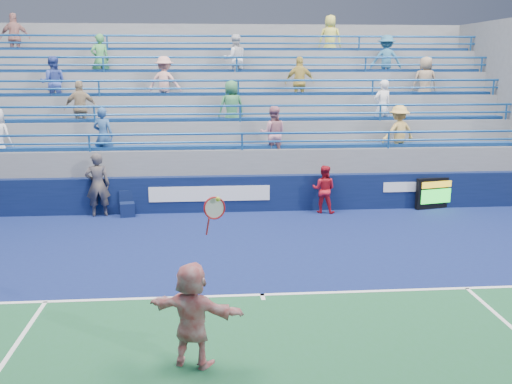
{
  "coord_description": "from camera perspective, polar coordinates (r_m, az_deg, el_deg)",
  "views": [
    {
      "loc": [
        -0.95,
        -10.29,
        4.4
      ],
      "look_at": [
        0.08,
        2.5,
        1.5
      ],
      "focal_mm": 40.0,
      "sensor_mm": 36.0,
      "label": 1
    }
  ],
  "objects": [
    {
      "name": "line_judge",
      "position": [
        17.2,
        -15.55,
        0.69
      ],
      "size": [
        0.75,
        0.56,
        1.9
      ],
      "primitive_type": "imported",
      "rotation": [
        0.0,
        0.0,
        3.3
      ],
      "color": "#121932",
      "rests_on": "ground"
    },
    {
      "name": "sponsor_wall",
      "position": [
        17.25,
        -1.32,
        -0.16
      ],
      "size": [
        18.0,
        0.32,
        1.1
      ],
      "color": "#0A1539",
      "rests_on": "ground"
    },
    {
      "name": "tennis_player",
      "position": [
        8.58,
        -6.38,
        -12.09
      ],
      "size": [
        1.56,
        1.01,
        2.59
      ],
      "color": "white",
      "rests_on": "ground"
    },
    {
      "name": "ball_girl",
      "position": [
        17.14,
        6.79,
        0.26
      ],
      "size": [
        0.85,
        0.76,
        1.45
      ],
      "primitive_type": "imported",
      "rotation": [
        0.0,
        0.0,
        2.79
      ],
      "color": "#B21423",
      "rests_on": "ground"
    },
    {
      "name": "ground",
      "position": [
        11.23,
        0.63,
        -10.34
      ],
      "size": [
        120.0,
        120.0,
        0.0
      ],
      "primitive_type": "plane",
      "color": "#333538"
    },
    {
      "name": "serve_speed_board",
      "position": [
        18.44,
        17.63,
        -0.11
      ],
      "size": [
        1.41,
        0.47,
        0.98
      ],
      "color": "black",
      "rests_on": "ground"
    },
    {
      "name": "judge_chair",
      "position": [
        17.15,
        -12.74,
        -1.62
      ],
      "size": [
        0.49,
        0.49,
        0.74
      ],
      "color": "#0C173D",
      "rests_on": "ground"
    },
    {
      "name": "bleacher_stand",
      "position": [
        20.77,
        -1.96,
        4.85
      ],
      "size": [
        18.0,
        5.61,
        6.13
      ],
      "color": "slate",
      "rests_on": "ground"
    }
  ]
}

